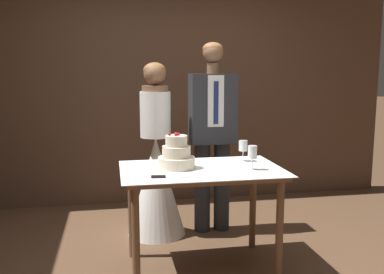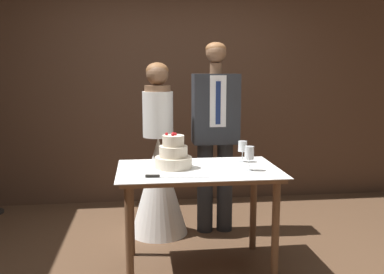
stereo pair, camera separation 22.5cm
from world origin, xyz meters
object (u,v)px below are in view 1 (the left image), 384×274
Objects in this scene: cake_knife at (171,177)px; wine_glass_middle at (243,146)px; tiered_cake at (176,155)px; bride at (156,173)px; wine_glass_near at (252,153)px; cake_table at (201,182)px; groom at (212,129)px.

wine_glass_middle is (0.66, 0.44, 0.12)m from cake_knife.
tiered_cake is 0.32m from cake_knife.
wine_glass_middle is at bearing -41.16° from bride.
cake_knife is 2.45× the size of wine_glass_near.
cake_table is 2.74× the size of cake_knife.
cake_knife is (-0.08, -0.29, -0.09)m from tiered_cake.
wine_glass_near reaches higher than cake_knife.
groom is at bearing 101.97° from wine_glass_middle.
wine_glass_near is at bearing -83.57° from groom.
bride is (-0.66, 0.58, -0.33)m from wine_glass_middle.
cake_knife is at bearing -117.86° from groom.
cake_table is 6.71× the size of wine_glass_near.
cake_knife is at bearing -146.29° from wine_glass_middle.
bride reaches higher than tiered_cake.
cake_knife is at bearing -89.97° from bride.
cake_knife is 0.80m from wine_glass_middle.
tiered_cake is 0.86m from groom.
bride is (-0.27, 0.77, -0.10)m from cake_table.
tiered_cake is 1.64× the size of wine_glass_middle.
cake_table is 0.82m from bride.
tiered_cake is at bearing 165.85° from cake_table.
cake_table is 7.10× the size of wine_glass_middle.
groom is at bearing 70.78° from cake_table.
wine_glass_middle is 0.59m from groom.
bride is at bearing 179.93° from groom.
wine_glass_near is (0.63, 0.14, 0.12)m from cake_knife.
bride is at bearing 96.59° from tiered_cake.
wine_glass_near is 0.10× the size of groom.
wine_glass_middle reaches higher than cake_knife.
cake_table is 0.38m from cake_knife.
wine_glass_middle is at bearing 26.51° from cake_table.
groom is at bearing -0.07° from bride.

